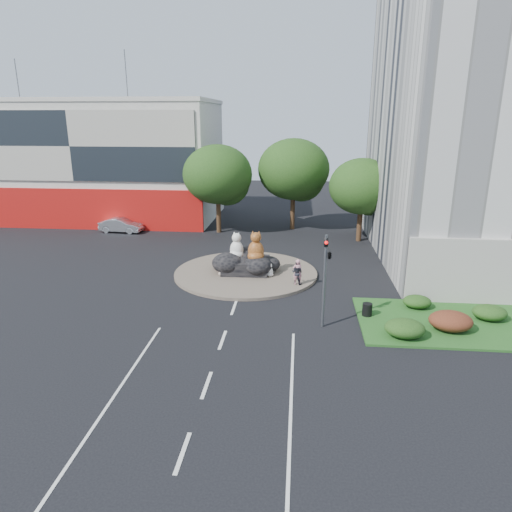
{
  "coord_description": "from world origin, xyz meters",
  "views": [
    {
      "loc": [
        3.59,
        -20.19,
        10.59
      ],
      "look_at": [
        0.92,
        7.9,
        2.0
      ],
      "focal_mm": 32.0,
      "sensor_mm": 36.0,
      "label": 1
    }
  ],
  "objects_px": {
    "pedestrian_dark": "(297,273)",
    "parked_car": "(121,225)",
    "pedestrian_pink": "(297,272)",
    "cat_white": "(237,245)",
    "kitten_white": "(270,270)",
    "cat_tabby": "(256,246)",
    "litter_bin": "(367,309)",
    "kitten_calico": "(222,270)"
  },
  "relations": [
    {
      "from": "cat_tabby",
      "to": "parked_car",
      "type": "height_order",
      "value": "cat_tabby"
    },
    {
      "from": "cat_white",
      "to": "kitten_white",
      "type": "height_order",
      "value": "cat_white"
    },
    {
      "from": "kitten_white",
      "to": "litter_bin",
      "type": "height_order",
      "value": "kitten_white"
    },
    {
      "from": "cat_tabby",
      "to": "parked_car",
      "type": "bearing_deg",
      "value": 142.89
    },
    {
      "from": "cat_white",
      "to": "litter_bin",
      "type": "relative_size",
      "value": 2.76
    },
    {
      "from": "pedestrian_dark",
      "to": "pedestrian_pink",
      "type": "bearing_deg",
      "value": 132.62
    },
    {
      "from": "pedestrian_pink",
      "to": "cat_white",
      "type": "bearing_deg",
      "value": -42.19
    },
    {
      "from": "pedestrian_pink",
      "to": "parked_car",
      "type": "distance_m",
      "value": 21.59
    },
    {
      "from": "kitten_white",
      "to": "parked_car",
      "type": "distance_m",
      "value": 19.22
    },
    {
      "from": "cat_tabby",
      "to": "kitten_white",
      "type": "distance_m",
      "value": 1.89
    },
    {
      "from": "kitten_white",
      "to": "pedestrian_dark",
      "type": "xyz_separation_m",
      "value": [
        1.86,
        -1.35,
        0.31
      ]
    },
    {
      "from": "cat_tabby",
      "to": "kitten_calico",
      "type": "xyz_separation_m",
      "value": [
        -2.28,
        -0.76,
        -1.54
      ]
    },
    {
      "from": "kitten_white",
      "to": "parked_car",
      "type": "xyz_separation_m",
      "value": [
        -15.1,
        11.9,
        0.02
      ]
    },
    {
      "from": "kitten_white",
      "to": "pedestrian_pink",
      "type": "bearing_deg",
      "value": -51.05
    },
    {
      "from": "cat_white",
      "to": "cat_tabby",
      "type": "bearing_deg",
      "value": 11.58
    },
    {
      "from": "pedestrian_pink",
      "to": "pedestrian_dark",
      "type": "distance_m",
      "value": 0.12
    },
    {
      "from": "parked_car",
      "to": "litter_bin",
      "type": "relative_size",
      "value": 5.93
    },
    {
      "from": "litter_bin",
      "to": "pedestrian_dark",
      "type": "bearing_deg",
      "value": 131.38
    },
    {
      "from": "litter_bin",
      "to": "cat_white",
      "type": "bearing_deg",
      "value": 140.4
    },
    {
      "from": "pedestrian_dark",
      "to": "parked_car",
      "type": "xyz_separation_m",
      "value": [
        -16.96,
        13.25,
        -0.29
      ]
    },
    {
      "from": "kitten_calico",
      "to": "pedestrian_pink",
      "type": "xyz_separation_m",
      "value": [
        5.16,
        -1.21,
        0.42
      ]
    },
    {
      "from": "cat_tabby",
      "to": "kitten_calico",
      "type": "bearing_deg",
      "value": -159.8
    },
    {
      "from": "cat_white",
      "to": "cat_tabby",
      "type": "relative_size",
      "value": 0.9
    },
    {
      "from": "pedestrian_pink",
      "to": "pedestrian_dark",
      "type": "bearing_deg",
      "value": -85.62
    },
    {
      "from": "pedestrian_pink",
      "to": "kitten_white",
      "type": "bearing_deg",
      "value": -50.17
    },
    {
      "from": "cat_white",
      "to": "cat_tabby",
      "type": "xyz_separation_m",
      "value": [
        1.39,
        -0.42,
        0.1
      ]
    },
    {
      "from": "cat_tabby",
      "to": "pedestrian_dark",
      "type": "height_order",
      "value": "cat_tabby"
    },
    {
      "from": "pedestrian_dark",
      "to": "parked_car",
      "type": "height_order",
      "value": "pedestrian_dark"
    },
    {
      "from": "parked_car",
      "to": "kitten_white",
      "type": "bearing_deg",
      "value": -122.6
    },
    {
      "from": "kitten_calico",
      "to": "pedestrian_dark",
      "type": "xyz_separation_m",
      "value": [
        5.13,
        -1.13,
        0.34
      ]
    },
    {
      "from": "cat_white",
      "to": "kitten_calico",
      "type": "relative_size",
      "value": 2.26
    },
    {
      "from": "pedestrian_pink",
      "to": "parked_car",
      "type": "xyz_separation_m",
      "value": [
        -16.98,
        13.33,
        -0.37
      ]
    },
    {
      "from": "cat_white",
      "to": "kitten_white",
      "type": "distance_m",
      "value": 2.94
    },
    {
      "from": "cat_white",
      "to": "kitten_calico",
      "type": "distance_m",
      "value": 2.06
    },
    {
      "from": "pedestrian_dark",
      "to": "parked_car",
      "type": "relative_size",
      "value": 0.37
    },
    {
      "from": "pedestrian_pink",
      "to": "pedestrian_dark",
      "type": "xyz_separation_m",
      "value": [
        -0.02,
        0.08,
        -0.08
      ]
    },
    {
      "from": "parked_car",
      "to": "pedestrian_pink",
      "type": "bearing_deg",
      "value": -122.49
    },
    {
      "from": "cat_tabby",
      "to": "litter_bin",
      "type": "height_order",
      "value": "cat_tabby"
    },
    {
      "from": "kitten_white",
      "to": "pedestrian_dark",
      "type": "height_order",
      "value": "pedestrian_dark"
    },
    {
      "from": "kitten_calico",
      "to": "litter_bin",
      "type": "relative_size",
      "value": 1.22
    },
    {
      "from": "cat_white",
      "to": "parked_car",
      "type": "xyz_separation_m",
      "value": [
        -12.71,
        10.94,
        -1.38
      ]
    },
    {
      "from": "pedestrian_dark",
      "to": "parked_car",
      "type": "bearing_deg",
      "value": -12.69
    }
  ]
}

